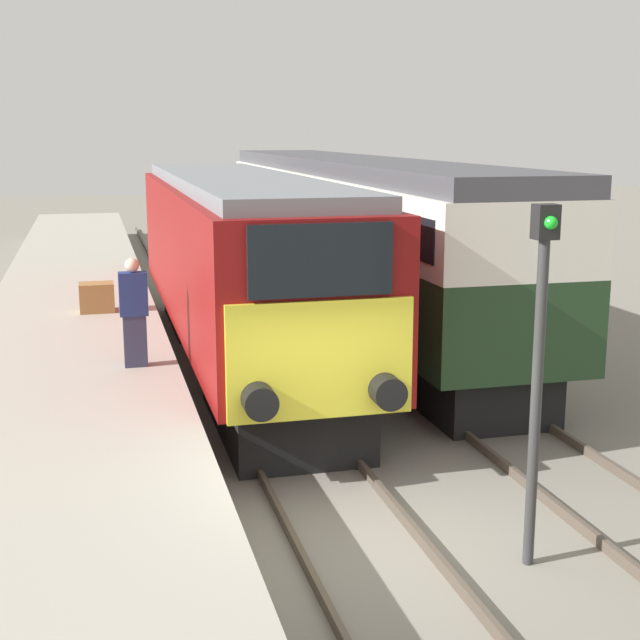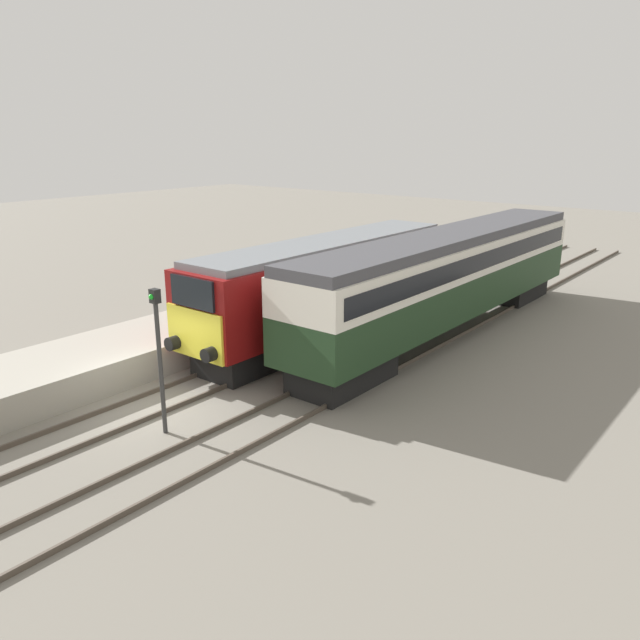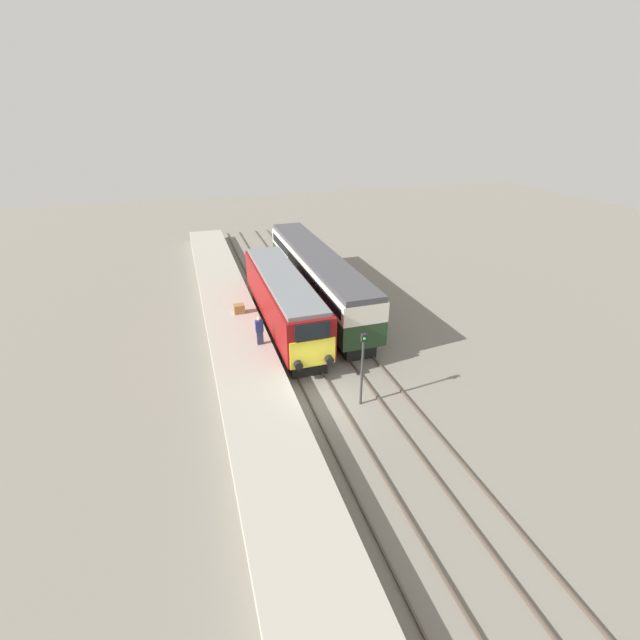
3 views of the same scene
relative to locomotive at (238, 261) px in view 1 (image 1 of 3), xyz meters
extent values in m
plane|color=slate|center=(0.00, -8.42, -2.14)|extent=(120.00, 120.00, 0.00)
cube|color=#9E998C|center=(-3.30, -0.42, -1.63)|extent=(3.50, 50.00, 1.02)
cube|color=#4C4238|center=(-0.72, -3.42, -2.07)|extent=(0.07, 60.00, 0.14)
cube|color=#4C4238|center=(0.72, -3.42, -2.07)|extent=(0.07, 60.00, 0.14)
cube|color=#4C4238|center=(2.68, -3.42, -2.07)|extent=(0.07, 60.00, 0.14)
cube|color=#4C4238|center=(4.12, -3.42, -2.07)|extent=(0.07, 60.00, 0.14)
cube|color=black|center=(0.00, -4.09, -1.64)|extent=(2.03, 4.00, 1.00)
cube|color=black|center=(0.00, 4.17, -1.64)|extent=(2.03, 4.00, 1.00)
cube|color=maroon|center=(0.00, 0.04, 0.16)|extent=(2.70, 13.26, 2.61)
cube|color=yellow|center=(0.00, -6.63, -0.36)|extent=(2.48, 0.10, 1.56)
cube|color=black|center=(0.00, -6.63, 0.95)|extent=(1.89, 0.10, 0.94)
cube|color=slate|center=(0.00, 0.04, 1.59)|extent=(2.38, 12.73, 0.24)
cylinder|color=black|center=(-0.85, -6.84, -0.79)|extent=(0.44, 0.35, 0.44)
cylinder|color=black|center=(0.85, -6.84, -0.79)|extent=(0.44, 0.35, 0.44)
cube|color=black|center=(3.40, -3.53, -1.67)|extent=(1.89, 3.60, 0.95)
cube|color=black|center=(3.40, 10.44, -1.67)|extent=(1.89, 3.60, 0.95)
cube|color=#1E381E|center=(3.40, 3.45, -0.42)|extent=(2.70, 18.37, 1.54)
cube|color=silver|center=(3.40, 3.45, 0.95)|extent=(2.71, 18.37, 1.21)
cube|color=black|center=(3.40, 3.45, 0.95)|extent=(2.75, 17.64, 0.66)
cube|color=#424247|center=(3.40, 3.45, 1.73)|extent=(2.48, 18.37, 0.36)
cube|color=#2D334C|center=(-2.21, -3.40, -0.71)|extent=(0.36, 0.24, 0.82)
cube|color=navy|center=(-2.21, -3.40, 0.04)|extent=(0.44, 0.26, 0.69)
sphere|color=beige|center=(-2.21, -3.40, 0.50)|extent=(0.22, 0.22, 0.22)
cylinder|color=#333333|center=(1.70, -9.22, -0.34)|extent=(0.12, 0.12, 3.60)
cube|color=black|center=(1.70, -9.22, 1.64)|extent=(0.24, 0.20, 0.36)
sphere|color=green|center=(1.70, -9.33, 1.64)|extent=(0.14, 0.14, 0.14)
cube|color=olive|center=(-2.76, 1.25, -0.82)|extent=(0.70, 0.56, 0.60)
camera|label=1|loc=(-2.79, -17.44, 2.54)|focal=50.00mm
camera|label=2|loc=(14.41, -18.45, 5.55)|focal=35.00mm
camera|label=3|loc=(-5.57, -25.20, 11.06)|focal=24.00mm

